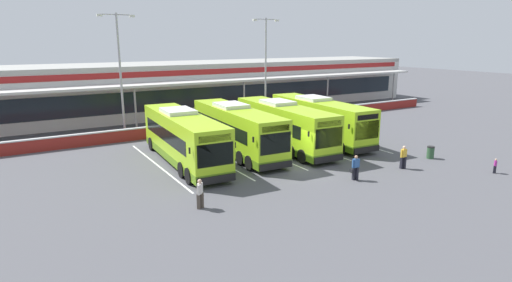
{
  "coord_description": "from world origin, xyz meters",
  "views": [
    {
      "loc": [
        -16.88,
        -21.58,
        8.59
      ],
      "look_at": [
        -2.05,
        3.0,
        1.6
      ],
      "focal_mm": 28.94,
      "sensor_mm": 36.0,
      "label": 1
    }
  ],
  "objects": [
    {
      "name": "ground_plane",
      "position": [
        0.0,
        0.0,
        0.0
      ],
      "size": [
        200.0,
        200.0,
        0.0
      ],
      "primitive_type": "plane",
      "color": "#4C4C51"
    },
    {
      "name": "terminal_building",
      "position": [
        -0.0,
        26.91,
        3.01
      ],
      "size": [
        70.0,
        13.0,
        6.0
      ],
      "color": "silver",
      "rests_on": "ground"
    },
    {
      "name": "red_barrier_wall",
      "position": [
        0.0,
        14.5,
        0.56
      ],
      "size": [
        60.0,
        0.4,
        1.1
      ],
      "color": "maroon",
      "rests_on": "ground"
    },
    {
      "name": "coach_bus_leftmost",
      "position": [
        -6.5,
        5.7,
        1.79
      ],
      "size": [
        3.45,
        12.27,
        3.78
      ],
      "color": "#9ED11E",
      "rests_on": "ground"
    },
    {
      "name": "coach_bus_left_centre",
      "position": [
        -1.93,
        6.17,
        1.79
      ],
      "size": [
        3.45,
        12.27,
        3.78
      ],
      "color": "#9ED11E",
      "rests_on": "ground"
    },
    {
      "name": "coach_bus_centre",
      "position": [
        2.15,
        5.62,
        1.79
      ],
      "size": [
        3.45,
        12.27,
        3.78
      ],
      "color": "#9ED11E",
      "rests_on": "ground"
    },
    {
      "name": "coach_bus_right_centre",
      "position": [
        6.28,
        6.06,
        1.79
      ],
      "size": [
        3.45,
        12.27,
        3.78
      ],
      "color": "#9ED11E",
      "rests_on": "ground"
    },
    {
      "name": "bay_stripe_far_west",
      "position": [
        -8.4,
        6.0,
        0.0
      ],
      "size": [
        0.14,
        13.0,
        0.01
      ],
      "primitive_type": "cube",
      "color": "silver",
      "rests_on": "ground"
    },
    {
      "name": "bay_stripe_west",
      "position": [
        -4.2,
        6.0,
        0.0
      ],
      "size": [
        0.14,
        13.0,
        0.01
      ],
      "primitive_type": "cube",
      "color": "silver",
      "rests_on": "ground"
    },
    {
      "name": "bay_stripe_mid_west",
      "position": [
        0.0,
        6.0,
        0.0
      ],
      "size": [
        0.14,
        13.0,
        0.01
      ],
      "primitive_type": "cube",
      "color": "silver",
      "rests_on": "ground"
    },
    {
      "name": "bay_stripe_centre",
      "position": [
        4.2,
        6.0,
        0.0
      ],
      "size": [
        0.14,
        13.0,
        0.01
      ],
      "primitive_type": "cube",
      "color": "silver",
      "rests_on": "ground"
    },
    {
      "name": "bay_stripe_mid_east",
      "position": [
        8.4,
        6.0,
        0.0
      ],
      "size": [
        0.14,
        13.0,
        0.01
      ],
      "primitive_type": "cube",
      "color": "silver",
      "rests_on": "ground"
    },
    {
      "name": "pedestrian_with_handbag",
      "position": [
        1.31,
        -3.57,
        0.86
      ],
      "size": [
        0.63,
        0.37,
        1.62
      ],
      "color": "black",
      "rests_on": "ground"
    },
    {
      "name": "pedestrian_in_dark_coat",
      "position": [
        -8.92,
        -2.73,
        0.87
      ],
      "size": [
        0.43,
        0.46,
        1.62
      ],
      "color": "#4C4238",
      "rests_on": "ground"
    },
    {
      "name": "pedestrian_child",
      "position": [
        10.28,
        -7.36,
        0.54
      ],
      "size": [
        0.29,
        0.26,
        1.0
      ],
      "color": "black",
      "rests_on": "ground"
    },
    {
      "name": "pedestrian_near_bin",
      "position": [
        5.86,
        -3.51,
        0.87
      ],
      "size": [
        0.53,
        0.31,
        1.62
      ],
      "color": "black",
      "rests_on": "ground"
    },
    {
      "name": "lamp_post_west",
      "position": [
        -7.88,
        17.23,
        6.29
      ],
      "size": [
        3.24,
        0.28,
        11.0
      ],
      "color": "#9E9EA3",
      "rests_on": "ground"
    },
    {
      "name": "lamp_post_centre",
      "position": [
        7.9,
        17.42,
        6.29
      ],
      "size": [
        3.24,
        0.28,
        11.0
      ],
      "color": "#9E9EA3",
      "rests_on": "ground"
    },
    {
      "name": "litter_bin",
      "position": [
        9.69,
        -2.85,
        0.47
      ],
      "size": [
        0.54,
        0.54,
        0.93
      ],
      "color": "#2D5133",
      "rests_on": "ground"
    }
  ]
}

